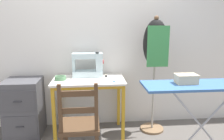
{
  "coord_description": "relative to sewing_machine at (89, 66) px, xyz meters",
  "views": [
    {
      "loc": [
        0.05,
        -2.46,
        1.47
      ],
      "look_at": [
        0.3,
        0.25,
        0.88
      ],
      "focal_mm": 35.0,
      "sensor_mm": 36.0,
      "label": 1
    }
  ],
  "objects": [
    {
      "name": "wall_back",
      "position": [
        -0.01,
        0.2,
        0.36
      ],
      "size": [
        10.0,
        0.05,
        2.55
      ],
      "color": "silver",
      "rests_on": "ground_plane"
    },
    {
      "name": "sewing_table",
      "position": [
        -0.01,
        -0.16,
        -0.26
      ],
      "size": [
        0.92,
        0.55,
        0.76
      ],
      "color": "silver",
      "rests_on": "ground_plane"
    },
    {
      "name": "sewing_machine",
      "position": [
        0.0,
        0.0,
        0.0
      ],
      "size": [
        0.41,
        0.19,
        0.34
      ],
      "color": "silver",
      "rests_on": "sewing_table"
    },
    {
      "name": "fabric_bowl",
      "position": [
        -0.37,
        -0.15,
        -0.12
      ],
      "size": [
        0.14,
        0.14,
        0.05
      ],
      "color": "#56895B",
      "rests_on": "sewing_table"
    },
    {
      "name": "scissors",
      "position": [
        0.32,
        -0.3,
        -0.15
      ],
      "size": [
        0.12,
        0.07,
        0.01
      ],
      "color": "silver",
      "rests_on": "sewing_table"
    },
    {
      "name": "thread_spool_near_machine",
      "position": [
        0.22,
        -0.06,
        -0.13
      ],
      "size": [
        0.03,
        0.03,
        0.03
      ],
      "color": "black",
      "rests_on": "sewing_table"
    },
    {
      "name": "wooden_chair",
      "position": [
        -0.1,
        -0.79,
        -0.48
      ],
      "size": [
        0.4,
        0.38,
        0.92
      ],
      "color": "#513823",
      "rests_on": "ground_plane"
    },
    {
      "name": "filing_cabinet",
      "position": [
        -0.87,
        -0.07,
        -0.54
      ],
      "size": [
        0.45,
        0.46,
        0.75
      ],
      "color": "#4C4C51",
      "rests_on": "ground_plane"
    },
    {
      "name": "dress_form",
      "position": [
        0.86,
        -0.11,
        0.22
      ],
      "size": [
        0.32,
        0.32,
        1.56
      ],
      "color": "#846647",
      "rests_on": "ground_plane"
    },
    {
      "name": "ironing_board",
      "position": [
        1.14,
        -0.91,
        -0.07
      ],
      "size": [
        1.23,
        0.37,
        0.9
      ],
      "color": "#3D6BAD",
      "rests_on": "ground_plane"
    },
    {
      "name": "storage_box",
      "position": [
        0.95,
        -0.88,
        0.02
      ],
      "size": [
        0.21,
        0.14,
        0.09
      ],
      "color": "beige",
      "rests_on": "ironing_board"
    }
  ]
}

